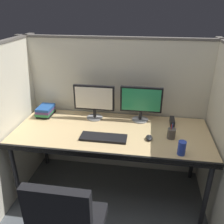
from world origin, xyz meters
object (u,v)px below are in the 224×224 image
at_px(soda_can, 182,148).
at_px(book_stack, 45,111).
at_px(keyboard_main, 103,138).
at_px(red_stapler, 172,121).
at_px(monitor_right, 141,102).
at_px(desk, 111,136).
at_px(monitor_left, 94,100).
at_px(computer_mouse, 149,138).
at_px(pen_cup, 171,133).

bearing_deg(soda_can, book_stack, 159.17).
height_order(keyboard_main, red_stapler, red_stapler).
bearing_deg(monitor_right, book_stack, -177.98).
bearing_deg(desk, book_stack, 162.41).
height_order(monitor_left, keyboard_main, monitor_left).
bearing_deg(soda_can, computer_mouse, 143.39).
relative_size(keyboard_main, red_stapler, 2.87).
bearing_deg(pen_cup, monitor_right, 133.27).
relative_size(keyboard_main, soda_can, 3.52).
bearing_deg(monitor_left, monitor_right, 2.83).
distance_m(computer_mouse, soda_can, 0.33).
distance_m(monitor_right, red_stapler, 0.38).
distance_m(monitor_left, pen_cup, 0.86).
distance_m(pen_cup, red_stapler, 0.29).
height_order(desk, pen_cup, pen_cup).
relative_size(keyboard_main, book_stack, 1.91).
bearing_deg(book_stack, desk, -17.59).
relative_size(desk, computer_mouse, 19.79).
distance_m(book_stack, red_stapler, 1.37).
relative_size(monitor_right, pen_cup, 2.80).
bearing_deg(pen_cup, monitor_left, 159.53).
xyz_separation_m(desk, pen_cup, (0.57, -0.04, 0.10)).
bearing_deg(red_stapler, book_stack, -179.69).
xyz_separation_m(keyboard_main, red_stapler, (0.65, 0.40, 0.02)).
xyz_separation_m(monitor_left, computer_mouse, (0.59, -0.35, -0.20)).
height_order(desk, monitor_right, monitor_right).
xyz_separation_m(desk, keyboard_main, (-0.05, -0.14, 0.06)).
height_order(desk, soda_can, soda_can).
xyz_separation_m(desk, computer_mouse, (0.37, -0.09, 0.07)).
relative_size(keyboard_main, pen_cup, 2.80).
xyz_separation_m(monitor_right, pen_cup, (0.30, -0.32, -0.17)).
relative_size(desk, keyboard_main, 4.42).
relative_size(monitor_left, red_stapler, 2.87).
bearing_deg(keyboard_main, book_stack, 151.85).
xyz_separation_m(keyboard_main, book_stack, (-0.72, 0.39, 0.04)).
bearing_deg(soda_can, red_stapler, 93.49).
height_order(desk, book_stack, book_stack).
relative_size(desk, soda_can, 15.57).
bearing_deg(keyboard_main, computer_mouse, 6.89).
bearing_deg(computer_mouse, red_stapler, 56.06).
xyz_separation_m(book_stack, red_stapler, (1.37, 0.01, -0.03)).
height_order(book_stack, soda_can, soda_can).
bearing_deg(soda_can, monitor_left, 147.33).
relative_size(desk, pen_cup, 12.37).
distance_m(monitor_left, computer_mouse, 0.71).
bearing_deg(desk, monitor_right, 46.33).
height_order(desk, computer_mouse, computer_mouse).
distance_m(keyboard_main, pen_cup, 0.63).
distance_m(keyboard_main, book_stack, 0.82).
distance_m(desk, computer_mouse, 0.39).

